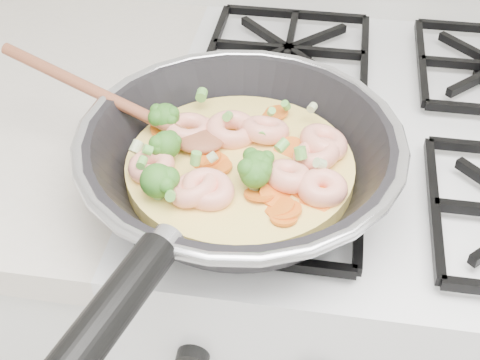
# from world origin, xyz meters

# --- Properties ---
(stove) EXTENTS (0.60, 0.60, 0.92)m
(stove) POSITION_xyz_m (0.00, 1.70, 0.46)
(stove) COLOR white
(stove) RESTS_ON ground
(skillet) EXTENTS (0.47, 0.51, 0.10)m
(skillet) POSITION_xyz_m (-0.17, 1.54, 0.96)
(skillet) COLOR black
(skillet) RESTS_ON stove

